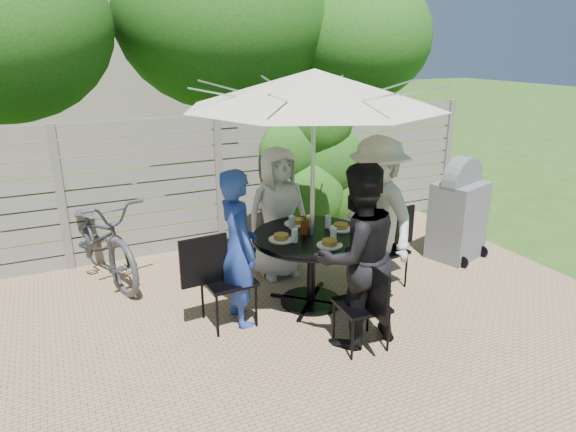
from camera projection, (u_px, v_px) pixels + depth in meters
name	position (u px, v px, depth m)	size (l,w,h in m)	color
backyard_envelope	(129.00, 48.00, 12.78)	(60.00, 60.00, 5.00)	#2B5019
patio_table	(311.00, 256.00, 5.48)	(1.28, 1.28, 0.82)	black
umbrella	(314.00, 88.00, 4.92)	(2.65, 2.65, 2.50)	silver
chair_back	(273.00, 251.00, 6.39)	(0.45, 0.66, 0.90)	black
person_back	(278.00, 213.00, 6.11)	(0.79, 0.51, 1.61)	silver
chair_left	(227.00, 298.00, 5.16)	(0.73, 0.51, 0.99)	black
person_left	(238.00, 249.00, 5.05)	(0.59, 0.39, 1.61)	navy
chair_front	(362.00, 322.00, 4.76)	(0.46, 0.66, 0.90)	black
person_front	(356.00, 257.00, 4.68)	(0.85, 0.66, 1.76)	black
chair_right	(383.00, 264.00, 5.99)	(0.70, 0.50, 0.94)	black
person_right	(377.00, 216.00, 5.73)	(1.16, 0.67, 1.80)	beige
plate_back	(296.00, 222.00, 5.70)	(0.26, 0.26, 0.06)	white
plate_left	(281.00, 238.00, 5.24)	(0.26, 0.26, 0.06)	white
plate_front	(330.00, 244.00, 5.09)	(0.26, 0.26, 0.06)	white
plate_right	(341.00, 227.00, 5.55)	(0.26, 0.26, 0.06)	white
glass_back	(292.00, 222.00, 5.56)	(0.07, 0.07, 0.14)	silver
glass_left	(295.00, 235.00, 5.18)	(0.07, 0.07, 0.14)	silver
glass_front	(333.00, 234.00, 5.21)	(0.07, 0.07, 0.14)	silver
glass_right	(328.00, 222.00, 5.58)	(0.07, 0.07, 0.14)	silver
syrup_jug	(305.00, 227.00, 5.39)	(0.09, 0.09, 0.16)	#59280C
coffee_cup	(310.00, 221.00, 5.61)	(0.08, 0.08, 0.12)	#C6B293
bicycle	(99.00, 236.00, 6.15)	(0.70, 2.02, 1.06)	#333338
bbq_grill	(458.00, 213.00, 6.69)	(0.80, 0.70, 1.37)	slate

